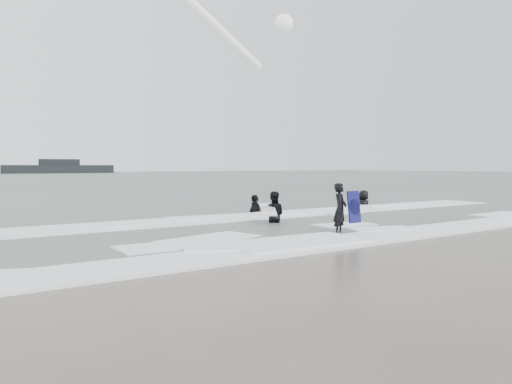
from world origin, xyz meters
TOP-DOWN VIEW (x-y plane):
  - ground at (0.00, 0.00)m, footprint 320.00×320.00m
  - surfer_centre at (-0.00, 0.52)m, footprint 0.69×0.61m
  - surfer_wading at (0.04, 3.96)m, footprint 1.06×1.04m
  - surfer_right_near at (1.66, 7.48)m, footprint 1.25×0.98m
  - surfer_right_far at (9.00, 8.04)m, footprint 1.06×0.80m
  - surf_foam at (0.00, 3.70)m, footprint 30.03×9.06m
  - bodyboards at (0.70, 3.87)m, footprint 3.43×7.90m
  - vessel_horizon at (22.84, 134.57)m, footprint 28.87×5.16m
  - airshow_jet at (18.48, 48.95)m, footprint 43.18×30.42m

SIDE VIEW (x-z plane):
  - ground at x=0.00m, z-range 0.00..0.00m
  - surfer_centre at x=0.00m, z-range -0.79..0.79m
  - surfer_wading at x=0.04m, z-range -0.86..0.86m
  - surfer_right_near at x=1.66m, z-range -0.99..0.99m
  - surfer_right_far at x=9.00m, z-range -0.97..0.97m
  - surf_foam at x=0.00m, z-range 0.00..0.08m
  - bodyboards at x=0.70m, z-range -0.13..1.12m
  - vessel_horizon at x=22.84m, z-range -0.50..3.42m
  - airshow_jet at x=18.48m, z-range 18.10..26.45m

